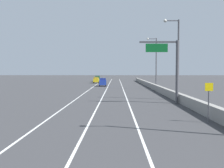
% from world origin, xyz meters
% --- Properties ---
extents(ground_plane, '(320.00, 320.00, 0.00)m').
position_xyz_m(ground_plane, '(0.00, 64.00, 0.00)').
color(ground_plane, '#38383A').
extents(lane_stripe_left, '(0.16, 130.00, 0.00)m').
position_xyz_m(lane_stripe_left, '(-5.50, 55.00, 0.00)').
color(lane_stripe_left, silver).
rests_on(lane_stripe_left, ground_plane).
extents(lane_stripe_center, '(0.16, 130.00, 0.00)m').
position_xyz_m(lane_stripe_center, '(-2.00, 55.00, 0.00)').
color(lane_stripe_center, silver).
rests_on(lane_stripe_center, ground_plane).
extents(lane_stripe_right, '(0.16, 130.00, 0.00)m').
position_xyz_m(lane_stripe_right, '(1.50, 55.00, 0.00)').
color(lane_stripe_right, silver).
rests_on(lane_stripe_right, ground_plane).
extents(jersey_barrier_right, '(0.60, 120.00, 1.10)m').
position_xyz_m(jersey_barrier_right, '(7.88, 40.00, 0.55)').
color(jersey_barrier_right, gray).
rests_on(jersey_barrier_right, ground_plane).
extents(overhead_sign_gantry, '(4.68, 0.36, 7.50)m').
position_xyz_m(overhead_sign_gantry, '(6.54, 26.72, 4.73)').
color(overhead_sign_gantry, '#47474C').
rests_on(overhead_sign_gantry, ground_plane).
extents(speed_advisory_sign, '(0.60, 0.11, 3.00)m').
position_xyz_m(speed_advisory_sign, '(6.98, 14.61, 1.76)').
color(speed_advisory_sign, '#4C4C51').
rests_on(speed_advisory_sign, ground_plane).
extents(lamp_post_right_second, '(2.14, 0.44, 10.74)m').
position_xyz_m(lamp_post_right_second, '(8.06, 30.78, 6.13)').
color(lamp_post_right_second, '#4C4C51').
rests_on(lamp_post_right_second, ground_plane).
extents(lamp_post_right_third, '(2.14, 0.44, 10.74)m').
position_xyz_m(lamp_post_right_third, '(8.16, 51.61, 6.13)').
color(lamp_post_right_third, '#4C4C51').
rests_on(lamp_post_right_third, ground_plane).
extents(car_yellow_0, '(1.90, 4.22, 1.93)m').
position_xyz_m(car_yellow_0, '(-6.21, 79.68, 0.96)').
color(car_yellow_0, gold).
rests_on(car_yellow_0, ground_plane).
extents(car_green_1, '(1.90, 4.28, 2.05)m').
position_xyz_m(car_green_1, '(-6.73, 93.26, 1.02)').
color(car_green_1, '#196033').
rests_on(car_green_1, ground_plane).
extents(car_blue_2, '(1.95, 4.19, 2.06)m').
position_xyz_m(car_blue_2, '(-3.33, 62.75, 1.02)').
color(car_blue_2, '#1E389E').
rests_on(car_blue_2, ground_plane).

